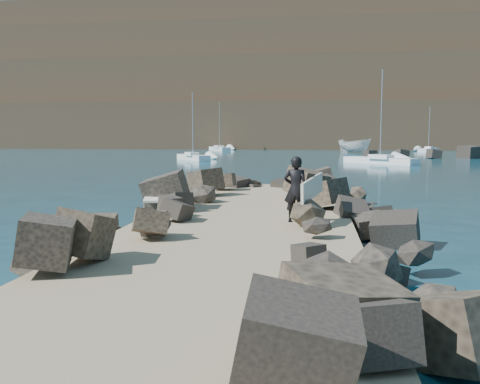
{
  "coord_description": "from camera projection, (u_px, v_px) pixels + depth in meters",
  "views": [
    {
      "loc": [
        1.94,
        -14.87,
        3.01
      ],
      "look_at": [
        0.0,
        -1.0,
        1.5
      ],
      "focal_mm": 40.0,
      "sensor_mm": 36.0,
      "label": 1
    }
  ],
  "objects": [
    {
      "name": "riprap_right",
      "position": [
        352.0,
        236.0,
        13.31
      ],
      "size": [
        2.6,
        22.0,
        1.0
      ],
      "primitive_type": "cube",
      "color": "black",
      "rests_on": "ground"
    },
    {
      "name": "ground",
      "position": [
        245.0,
        240.0,
        15.24
      ],
      "size": [
        800.0,
        800.0,
        0.0
      ],
      "primitive_type": "plane",
      "color": "#0F384C",
      "rests_on": "ground"
    },
    {
      "name": "sailboat_e",
      "position": [
        219.0,
        149.0,
        101.56
      ],
      "size": [
        5.32,
        7.63,
        9.32
      ],
      "color": "white",
      "rests_on": "ground"
    },
    {
      "name": "jetty",
      "position": [
        234.0,
        244.0,
        13.23
      ],
      "size": [
        6.0,
        26.0,
        0.6
      ],
      "primitive_type": "cube",
      "color": "#8C7759",
      "rests_on": "ground"
    },
    {
      "name": "sailboat_c",
      "position": [
        380.0,
        160.0,
        55.28
      ],
      "size": [
        7.27,
        6.86,
        9.77
      ],
      "color": "white",
      "rests_on": "ground"
    },
    {
      "name": "surfer_with_board",
      "position": [
        298.0,
        189.0,
        14.66
      ],
      "size": [
        1.1,
        2.22,
        1.82
      ],
      "color": "black",
      "rests_on": "jetty"
    },
    {
      "name": "headland",
      "position": [
        341.0,
        93.0,
        169.7
      ],
      "size": [
        360.0,
        140.0,
        32.0
      ],
      "primitive_type": "cube",
      "color": "#2D4919",
      "rests_on": "ground"
    },
    {
      "name": "sailboat_d",
      "position": [
        428.0,
        150.0,
        92.13
      ],
      "size": [
        4.53,
        6.47,
        8.02
      ],
      "color": "white",
      "rests_on": "ground"
    },
    {
      "name": "sailboat_a",
      "position": [
        193.0,
        157.0,
        62.69
      ],
      "size": [
        5.09,
        6.18,
        8.02
      ],
      "color": "white",
      "rests_on": "ground"
    },
    {
      "name": "boat_imported",
      "position": [
        354.0,
        146.0,
        87.7
      ],
      "size": [
        6.24,
        5.29,
        2.33
      ],
      "primitive_type": "imported",
      "rotation": [
        0.0,
        0.0,
        0.97
      ],
      "color": "silver",
      "rests_on": "ground"
    },
    {
      "name": "headland_buildings",
      "position": [
        367.0,
        30.0,
        159.15
      ],
      "size": [
        137.5,
        30.5,
        5.0
      ],
      "color": "white",
      "rests_on": "headland"
    },
    {
      "name": "riprap_left",
      "position": [
        129.0,
        230.0,
        14.1
      ],
      "size": [
        2.6,
        22.0,
        1.0
      ],
      "primitive_type": "cube",
      "color": "black",
      "rests_on": "ground"
    },
    {
      "name": "surfboard_resting",
      "position": [
        155.0,
        195.0,
        17.55
      ],
      "size": [
        0.92,
        2.18,
        0.07
      ],
      "primitive_type": "cube",
      "rotation": [
        0.0,
        0.0,
        0.19
      ],
      "color": "white",
      "rests_on": "riprap_left"
    },
    {
      "name": "sailboat_f",
      "position": [
        471.0,
        148.0,
        104.54
      ],
      "size": [
        1.62,
        5.06,
        6.22
      ],
      "color": "white",
      "rests_on": "ground"
    }
  ]
}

